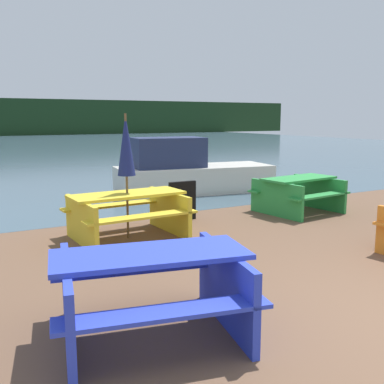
% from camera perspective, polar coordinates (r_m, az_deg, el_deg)
% --- Properties ---
extents(water, '(60.00, 50.00, 0.00)m').
position_cam_1_polar(water, '(33.36, -22.29, 5.39)').
color(water, '#425B6B').
rests_on(water, ground_plane).
extents(picnic_table_blue, '(1.96, 1.70, 0.78)m').
position_cam_1_polar(picnic_table_blue, '(4.10, -5.26, -11.75)').
color(picnic_table_blue, blue).
rests_on(picnic_table_blue, ground_plane).
extents(picnic_table_yellow, '(1.89, 1.47, 0.74)m').
position_cam_1_polar(picnic_table_yellow, '(7.37, -8.18, -2.33)').
color(picnic_table_yellow, yellow).
rests_on(picnic_table_yellow, ground_plane).
extents(picnic_table_green, '(1.73, 1.55, 0.73)m').
position_cam_1_polar(picnic_table_green, '(9.55, 13.36, 0.09)').
color(picnic_table_green, green).
rests_on(picnic_table_green, ground_plane).
extents(umbrella_navy, '(0.29, 0.29, 2.02)m').
position_cam_1_polar(umbrella_navy, '(7.23, -8.38, 5.83)').
color(umbrella_navy, brown).
rests_on(umbrella_navy, ground_plane).
extents(boat, '(4.23, 1.98, 1.45)m').
position_cam_1_polar(boat, '(11.76, -0.50, 2.50)').
color(boat, beige).
rests_on(boat, water).
extents(signboard, '(0.55, 0.08, 0.75)m').
position_cam_1_polar(signboard, '(8.58, -1.22, -1.13)').
color(signboard, black).
rests_on(signboard, ground_plane).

